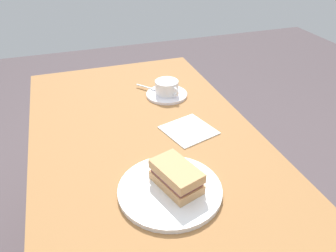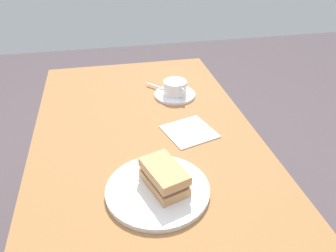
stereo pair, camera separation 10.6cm
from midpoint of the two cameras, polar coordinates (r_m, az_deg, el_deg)
name	(u,v)px [view 2 (the right image)]	position (r m, az deg, el deg)	size (l,w,h in m)	color
dining_table	(148,168)	(1.14, -0.85, -7.33)	(1.27, 0.72, 0.73)	#9B693B
sandwich_plate	(158,190)	(0.87, 1.76, -11.09)	(0.27, 0.27, 0.01)	white
sandwich_front	(164,177)	(0.85, 2.97, -8.88)	(0.15, 0.12, 0.06)	tan
coffee_saucer	(175,95)	(1.31, 3.52, 5.38)	(0.16, 0.16, 0.01)	white
coffee_cup	(175,87)	(1.29, 3.61, 6.67)	(0.11, 0.09, 0.05)	white
spoon	(159,87)	(1.35, 0.72, 6.66)	(0.08, 0.07, 0.01)	silver
napkin	(189,132)	(1.09, 6.49, -1.05)	(0.15, 0.15, 0.00)	white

